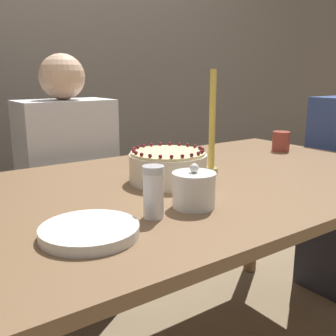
% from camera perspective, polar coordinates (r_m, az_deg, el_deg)
% --- Properties ---
extents(wall_behind, '(8.00, 0.05, 2.60)m').
position_cam_1_polar(wall_behind, '(2.51, -17.97, 17.85)').
color(wall_behind, slate).
rests_on(wall_behind, ground_plane).
extents(dining_table, '(1.66, 0.96, 0.74)m').
position_cam_1_polar(dining_table, '(1.32, 3.34, -5.87)').
color(dining_table, brown).
rests_on(dining_table, ground_plane).
extents(cake, '(0.25, 0.25, 0.11)m').
position_cam_1_polar(cake, '(1.26, 0.00, 0.18)').
color(cake, '#EFE5CC').
rests_on(cake, dining_table).
extents(sugar_bowl, '(0.11, 0.11, 0.12)m').
position_cam_1_polar(sugar_bowl, '(1.02, 3.78, -3.14)').
color(sugar_bowl, silver).
rests_on(sugar_bowl, dining_table).
extents(sugar_shaker, '(0.05, 0.05, 0.13)m').
position_cam_1_polar(sugar_shaker, '(0.94, -2.14, -3.47)').
color(sugar_shaker, white).
rests_on(sugar_shaker, dining_table).
extents(plate_stack, '(0.21, 0.21, 0.02)m').
position_cam_1_polar(plate_stack, '(0.86, -11.32, -8.96)').
color(plate_stack, silver).
rests_on(plate_stack, dining_table).
extents(candle, '(0.05, 0.05, 0.36)m').
position_cam_1_polar(candle, '(1.36, 6.40, 5.44)').
color(candle, tan).
rests_on(candle, dining_table).
extents(cup, '(0.08, 0.08, 0.09)m').
position_cam_1_polar(cup, '(1.85, 16.07, 3.74)').
color(cup, '#993D33').
rests_on(cup, dining_table).
extents(person_man_blue_shirt, '(0.40, 0.34, 1.17)m').
position_cam_1_polar(person_man_blue_shirt, '(1.85, -14.07, -5.07)').
color(person_man_blue_shirt, '#2D2D38').
rests_on(person_man_blue_shirt, ground_plane).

